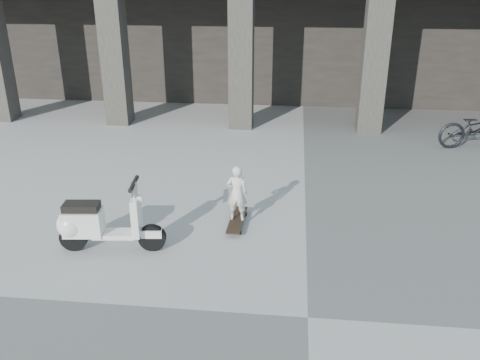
# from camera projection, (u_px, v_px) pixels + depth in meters

# --- Properties ---
(ground) EXTENTS (90.00, 90.00, 0.00)m
(ground) POSITION_uv_depth(u_px,v_px,m) (308.00, 318.00, 6.65)
(ground) COLOR #51514F
(ground) RESTS_ON ground
(colonnade) EXTENTS (28.00, 8.82, 6.00)m
(colonnade) POSITION_uv_depth(u_px,v_px,m) (307.00, 4.00, 18.09)
(colonnade) COLOR black
(colonnade) RESTS_ON ground
(longboard) EXTENTS (0.28, 1.06, 0.10)m
(longboard) POSITION_uv_depth(u_px,v_px,m) (237.00, 220.00, 9.03)
(longboard) COLOR black
(longboard) RESTS_ON ground
(child) EXTENTS (0.38, 0.26, 1.01)m
(child) POSITION_uv_depth(u_px,v_px,m) (237.00, 193.00, 8.82)
(child) COLOR beige
(child) RESTS_ON longboard
(scooter) EXTENTS (1.72, 0.62, 1.20)m
(scooter) POSITION_uv_depth(u_px,v_px,m) (93.00, 224.00, 8.07)
(scooter) COLOR black
(scooter) RESTS_ON ground
(bicycle) EXTENTS (2.06, 1.01, 1.04)m
(bicycle) POSITION_uv_depth(u_px,v_px,m) (478.00, 128.00, 12.71)
(bicycle) COLOR black
(bicycle) RESTS_ON ground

